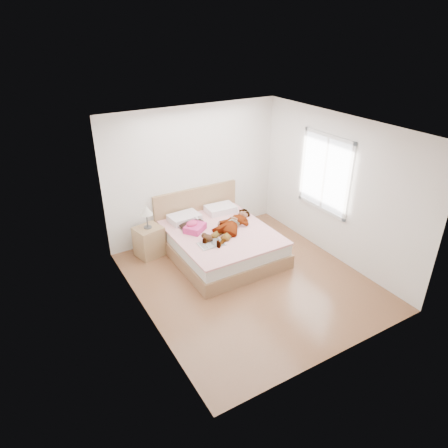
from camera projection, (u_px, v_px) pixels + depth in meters
name	position (u px, v px, depth m)	size (l,w,h in m)	color
ground	(249.00, 280.00, 6.79)	(4.00, 4.00, 0.00)	#55311A
woman	(231.00, 224.00, 7.32)	(0.55, 1.47, 0.20)	silver
hair	(192.00, 224.00, 7.44)	(0.49, 0.60, 0.09)	black
phone	(196.00, 218.00, 7.37)	(0.04, 0.09, 0.01)	silver
room_shell	(325.00, 174.00, 7.13)	(4.00, 4.00, 4.00)	white
bed	(219.00, 240.00, 7.46)	(1.80, 2.08, 1.00)	olive
towel	(194.00, 227.00, 7.26)	(0.48, 0.47, 0.20)	#D2398C
magazine	(212.00, 244.00, 6.85)	(0.46, 0.32, 0.03)	silver
coffee_mug	(209.00, 240.00, 6.89)	(0.11, 0.08, 0.09)	silver
plush_toy	(207.00, 238.00, 6.92)	(0.18, 0.26, 0.14)	black
nightstand	(149.00, 239.00, 7.38)	(0.55, 0.51, 1.01)	olive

